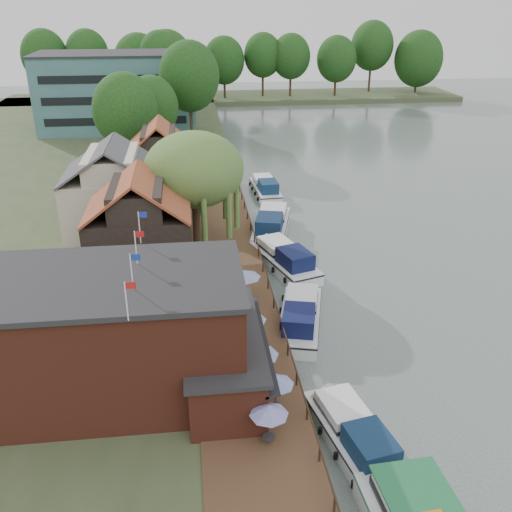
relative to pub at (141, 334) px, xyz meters
name	(u,v)px	position (x,y,z in m)	size (l,w,h in m)	color
ground	(373,373)	(14.00, 1.00, -4.65)	(260.00, 260.00, 0.00)	#4E5A57
land_bank	(20,202)	(-16.00, 36.00, -4.15)	(50.00, 140.00, 1.00)	#384728
quay_deck	(233,291)	(6.00, 11.00, -3.60)	(6.00, 50.00, 0.10)	#47301E
quay_rail	(267,281)	(8.70, 11.50, -3.15)	(0.20, 49.00, 1.00)	black
pub	(141,334)	(0.00, 0.00, 0.00)	(20.00, 11.00, 7.30)	maroon
hotel_block	(118,91)	(-8.00, 71.00, 2.50)	(25.40, 12.40, 12.30)	#38666B
cottage_a	(140,225)	(-1.00, 15.00, 0.60)	(8.60, 7.60, 8.50)	black
cottage_b	(114,188)	(-4.00, 25.00, 0.60)	(9.60, 8.60, 8.50)	beige
cottage_c	(160,161)	(0.00, 34.00, 0.60)	(7.60, 7.60, 8.50)	black
willow	(195,191)	(3.50, 20.00, 1.56)	(8.60, 8.60, 10.43)	#476B2D
umbrella_0	(269,424)	(6.42, -5.47, -2.36)	(1.98, 1.98, 2.38)	#1D1A93
umbrella_1	(276,394)	(7.12, -3.15, -2.36)	(1.98, 1.98, 2.38)	navy
umbrella_2	(259,364)	(6.57, -0.37, -2.36)	(2.29, 2.29, 2.38)	navy
umbrella_3	(248,329)	(6.34, 3.53, -2.36)	(2.39, 2.39, 2.38)	#1A4890
umbrella_4	(235,303)	(5.79, 7.00, -2.36)	(2.46, 2.46, 2.38)	#1B2097
umbrella_5	(245,285)	(6.75, 9.59, -2.36)	(2.39, 2.39, 2.38)	navy
cruiser_0	(354,431)	(10.98, -5.13, -3.55)	(2.96, 9.17, 2.19)	white
cruiser_1	(300,313)	(10.44, 6.94, -3.48)	(3.14, 9.71, 2.35)	silver
cruiser_2	(284,256)	(10.91, 16.59, -3.44)	(3.23, 10.00, 2.43)	white
cruiser_3	(271,222)	(10.91, 24.46, -3.34)	(3.46, 10.70, 2.63)	silver
cruiser_4	(265,186)	(11.96, 36.56, -3.54)	(3.00, 9.28, 2.22)	white
swan	(379,500)	(11.19, -8.85, -4.43)	(0.44, 0.44, 0.44)	white
bank_tree_0	(126,124)	(-4.36, 44.59, 2.56)	(7.94, 7.94, 12.41)	#143811
bank_tree_1	(152,117)	(-1.59, 52.17, 1.88)	(7.33, 7.33, 11.07)	#143811
bank_tree_2	(190,93)	(3.75, 59.20, 3.82)	(8.84, 8.84, 14.95)	#143811
bank_tree_3	(168,85)	(0.10, 79.84, 2.18)	(6.95, 6.95, 11.66)	#143811
bank_tree_4	(160,80)	(-1.61, 87.16, 2.00)	(7.56, 7.56, 11.29)	#143811
bank_tree_5	(161,68)	(-1.58, 93.98, 3.56)	(8.09, 8.09, 14.41)	#143811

